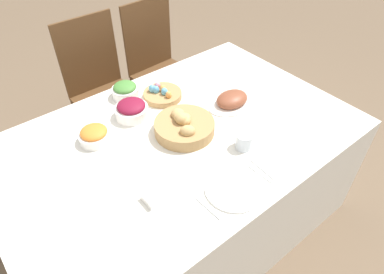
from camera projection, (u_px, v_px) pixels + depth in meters
name	position (u px, v px, depth m)	size (l,w,h in m)	color
ground_plane	(182.00, 219.00, 2.24)	(12.00, 12.00, 0.00)	brown
dining_table	(180.00, 182.00, 1.99)	(1.83, 1.19, 0.73)	silver
chair_far_right	(159.00, 65.00, 2.65)	(0.44, 0.44, 1.01)	brown
chair_far_center	(102.00, 87.00, 2.42)	(0.42, 0.42, 1.01)	brown
bread_basket	(184.00, 126.00, 1.74)	(0.31, 0.31, 0.12)	#AD8451
egg_basket	(162.00, 94.00, 1.98)	(0.22, 0.22, 0.08)	#AD8451
ham_platter	(232.00, 100.00, 1.93)	(0.30, 0.21, 0.08)	white
green_salad_bowl	(125.00, 90.00, 1.97)	(0.15, 0.15, 0.09)	white
beet_salad_bowl	(132.00, 110.00, 1.83)	(0.18, 0.18, 0.10)	white
carrot_bowl	(94.00, 135.00, 1.69)	(0.16, 0.16, 0.08)	white
dinner_plate	(234.00, 189.00, 1.48)	(0.26, 0.26, 0.01)	white
fork	(207.00, 207.00, 1.41)	(0.02, 0.16, 0.00)	silver
knife	(258.00, 173.00, 1.55)	(0.02, 0.16, 0.00)	silver
spoon	(263.00, 170.00, 1.56)	(0.02, 0.16, 0.00)	silver
drinking_cup	(244.00, 141.00, 1.65)	(0.08, 0.08, 0.08)	silver
butter_dish	(159.00, 195.00, 1.44)	(0.13, 0.08, 0.03)	white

